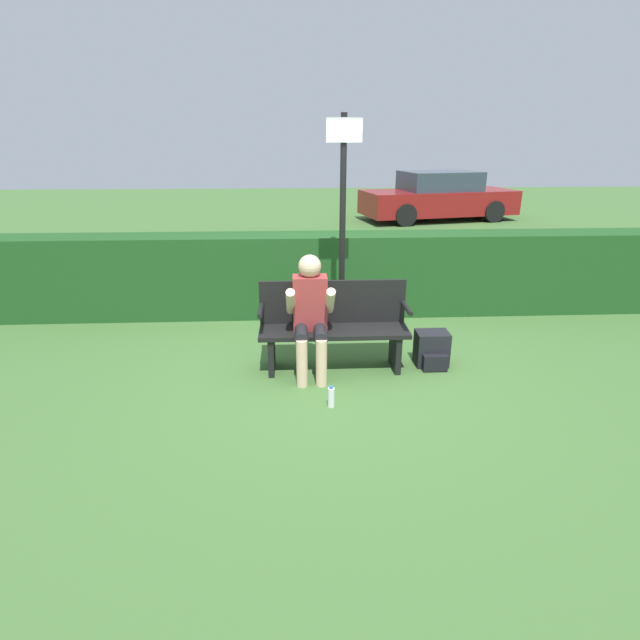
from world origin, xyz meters
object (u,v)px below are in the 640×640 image
(water_bottle, at_px, (331,397))
(park_bench, at_px, (334,326))
(parked_car, at_px, (438,197))
(backpack, at_px, (432,350))
(person_seated, at_px, (310,310))
(signpost, at_px, (343,219))

(water_bottle, bearing_deg, park_bench, 84.46)
(parked_car, bearing_deg, backpack, -117.60)
(backpack, bearing_deg, parked_car, 74.35)
(park_bench, relative_size, person_seated, 1.26)
(water_bottle, bearing_deg, signpost, 81.81)
(signpost, distance_m, parked_car, 9.87)
(park_bench, xyz_separation_m, signpost, (0.15, 0.79, 0.99))
(backpack, relative_size, water_bottle, 1.80)
(person_seated, xyz_separation_m, backpack, (1.30, 0.10, -0.50))
(park_bench, distance_m, signpost, 1.28)
(water_bottle, distance_m, parked_car, 11.48)
(parked_car, bearing_deg, signpost, -123.97)
(person_seated, relative_size, water_bottle, 5.92)
(backpack, relative_size, signpost, 0.14)
(person_seated, bearing_deg, backpack, 4.31)
(person_seated, distance_m, backpack, 1.40)
(backpack, xyz_separation_m, water_bottle, (-1.14, -0.84, -0.08))
(park_bench, xyz_separation_m, backpack, (1.06, -0.02, -0.29))
(park_bench, height_order, person_seated, person_seated)
(person_seated, relative_size, signpost, 0.48)
(park_bench, height_order, signpost, signpost)
(person_seated, relative_size, backpack, 3.30)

